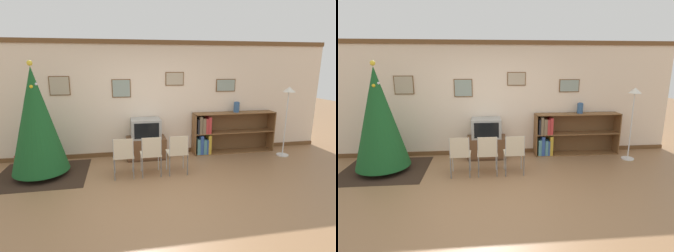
% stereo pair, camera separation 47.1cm
% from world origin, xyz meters
% --- Properties ---
extents(ground_plane, '(24.00, 24.00, 0.00)m').
position_xyz_m(ground_plane, '(0.00, 0.00, 0.00)').
color(ground_plane, '#936B47').
extents(wall_back, '(8.97, 0.11, 2.70)m').
position_xyz_m(wall_back, '(-0.00, 2.23, 1.35)').
color(wall_back, beige).
rests_on(wall_back, ground_plane).
extents(area_rug, '(1.74, 1.47, 0.01)m').
position_xyz_m(area_rug, '(-2.26, 1.31, 0.00)').
color(area_rug, '#332319').
rests_on(area_rug, ground_plane).
extents(christmas_tree, '(1.06, 1.06, 2.23)m').
position_xyz_m(christmas_tree, '(-2.26, 1.31, 1.12)').
color(christmas_tree, maroon).
rests_on(christmas_tree, area_rug).
extents(tv_console, '(0.91, 0.51, 0.50)m').
position_xyz_m(tv_console, '(-0.12, 1.91, 0.25)').
color(tv_console, '#4C311E').
rests_on(tv_console, ground_plane).
extents(television, '(0.67, 0.49, 0.44)m').
position_xyz_m(television, '(-0.12, 1.90, 0.72)').
color(television, '#9E9E99').
rests_on(television, tv_console).
extents(folding_chair_left, '(0.40, 0.40, 0.82)m').
position_xyz_m(folding_chair_left, '(-0.65, 0.87, 0.47)').
color(folding_chair_left, beige).
rests_on(folding_chair_left, ground_plane).
extents(folding_chair_center, '(0.40, 0.40, 0.82)m').
position_xyz_m(folding_chair_center, '(-0.12, 0.87, 0.47)').
color(folding_chair_center, beige).
rests_on(folding_chair_center, ground_plane).
extents(folding_chair_right, '(0.40, 0.40, 0.82)m').
position_xyz_m(folding_chair_right, '(0.41, 0.87, 0.47)').
color(folding_chair_right, beige).
rests_on(folding_chair_right, ground_plane).
extents(bookshelf, '(2.06, 0.36, 1.01)m').
position_xyz_m(bookshelf, '(1.72, 2.00, 0.49)').
color(bookshelf, brown).
rests_on(bookshelf, ground_plane).
extents(vase, '(0.14, 0.14, 0.25)m').
position_xyz_m(vase, '(2.14, 2.02, 1.14)').
color(vase, '#335684').
rests_on(vase, bookshelf).
extents(standing_lamp, '(0.28, 0.28, 1.66)m').
position_xyz_m(standing_lamp, '(3.17, 1.50, 1.28)').
color(standing_lamp, silver).
rests_on(standing_lamp, ground_plane).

